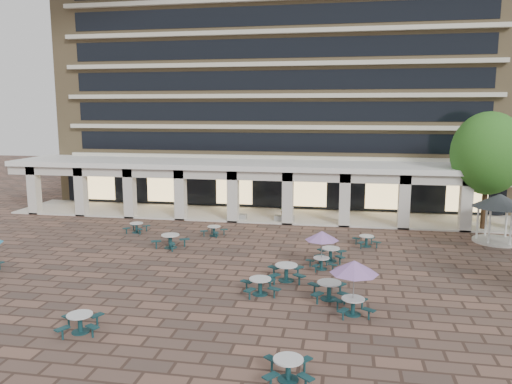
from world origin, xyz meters
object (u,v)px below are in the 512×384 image
planter_right (284,215)px  gazebo (499,206)px  picnic_table_1 (260,285)px  picnic_table_2 (329,289)px  planter_left (237,215)px

planter_right → gazebo: bearing=-13.0°
picnic_table_1 → picnic_table_2: 3.19m
planter_left → planter_right: bearing=0.0°
gazebo → planter_right: bearing=167.0°
picnic_table_2 → gazebo: size_ratio=0.60×
planter_left → planter_right: 3.74m
planter_right → planter_left: bearing=180.0°
picnic_table_1 → gazebo: bearing=23.2°
picnic_table_1 → planter_left: 15.97m
picnic_table_1 → planter_right: (-0.77, 15.32, 0.11)m
picnic_table_2 → planter_right: 15.86m
gazebo → planter_right: gazebo is taller
gazebo → planter_left: size_ratio=2.27×
picnic_table_1 → gazebo: (13.62, 12.01, 1.92)m
planter_left → picnic_table_2: bearing=-63.4°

